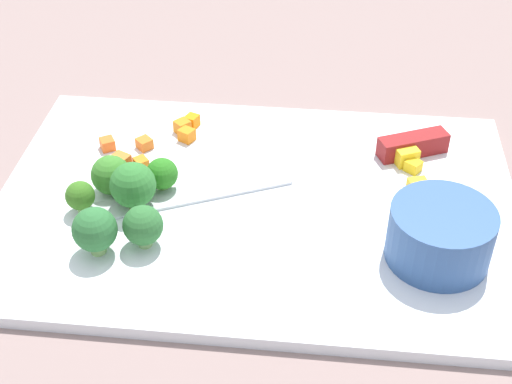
{
  "coord_description": "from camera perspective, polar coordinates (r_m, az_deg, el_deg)",
  "views": [
    {
      "loc": [
        0.06,
        -0.52,
        0.44
      ],
      "look_at": [
        0.0,
        0.0,
        0.02
      ],
      "focal_mm": 50.48,
      "sensor_mm": 36.0,
      "label": 1
    }
  ],
  "objects": [
    {
      "name": "carrot_dice_1",
      "position": [
        0.75,
        -8.84,
        3.82
      ],
      "size": [
        0.02,
        0.02,
        0.01
      ],
      "primitive_type": "cube",
      "rotation": [
        0.0,
        0.0,
        2.37
      ],
      "color": "orange",
      "rests_on": "cutting_board"
    },
    {
      "name": "broccoli_floret_1",
      "position": [
        0.67,
        -13.76,
        -0.32
      ],
      "size": [
        0.03,
        0.03,
        0.03
      ],
      "color": "#91BC6C",
      "rests_on": "cutting_board"
    },
    {
      "name": "pepper_dice_2",
      "position": [
        0.69,
        12.72,
        0.19
      ],
      "size": [
        0.02,
        0.02,
        0.02
      ],
      "primitive_type": "cube",
      "rotation": [
        0.0,
        0.0,
        1.87
      ],
      "color": "yellow",
      "rests_on": "cutting_board"
    },
    {
      "name": "broccoli_floret_2",
      "position": [
        0.69,
        -11.31,
        1.55
      ],
      "size": [
        0.04,
        0.04,
        0.04
      ],
      "color": "#98B45E",
      "rests_on": "cutting_board"
    },
    {
      "name": "carrot_dice_3",
      "position": [
        0.76,
        -11.69,
        3.75
      ],
      "size": [
        0.02,
        0.02,
        0.01
      ],
      "primitive_type": "cube",
      "rotation": [
        0.0,
        0.0,
        2.1
      ],
      "color": "orange",
      "rests_on": "cutting_board"
    },
    {
      "name": "ground_plane",
      "position": [
        0.68,
        0.0,
        -1.44
      ],
      "size": [
        4.0,
        4.0,
        0.0
      ],
      "primitive_type": "plane",
      "color": "gray"
    },
    {
      "name": "broccoli_floret_3",
      "position": [
        0.66,
        -9.72,
        0.5
      ],
      "size": [
        0.04,
        0.04,
        0.05
      ],
      "color": "#95AE57",
      "rests_on": "cutting_board"
    },
    {
      "name": "broccoli_floret_5",
      "position": [
        0.62,
        -8.94,
        -2.67
      ],
      "size": [
        0.04,
        0.04,
        0.04
      ],
      "color": "#8ABA6C",
      "rests_on": "cutting_board"
    },
    {
      "name": "chef_knife",
      "position": [
        0.72,
        6.62,
        2.4
      ],
      "size": [
        0.35,
        0.17,
        0.02
      ],
      "rotation": [
        0.0,
        0.0,
        3.56
      ],
      "color": "silver",
      "rests_on": "cutting_board"
    },
    {
      "name": "broccoli_floret_0",
      "position": [
        0.62,
        -12.65,
        -2.97
      ],
      "size": [
        0.04,
        0.04,
        0.04
      ],
      "color": "#85B463",
      "rests_on": "cutting_board"
    },
    {
      "name": "carrot_dice_2",
      "position": [
        0.77,
        -5.85,
        5.17
      ],
      "size": [
        0.02,
        0.02,
        0.01
      ],
      "primitive_type": "cube",
      "rotation": [
        0.0,
        0.0,
        0.84
      ],
      "color": "orange",
      "rests_on": "cutting_board"
    },
    {
      "name": "cutting_board",
      "position": [
        0.68,
        0.0,
        -1.06
      ],
      "size": [
        0.49,
        0.33,
        0.01
      ],
      "primitive_type": "cube",
      "color": "white",
      "rests_on": "ground_plane"
    },
    {
      "name": "carrot_dice_5",
      "position": [
        0.76,
        -5.51,
        4.53
      ],
      "size": [
        0.02,
        0.02,
        0.01
      ],
      "primitive_type": "cube",
      "rotation": [
        0.0,
        0.0,
        2.65
      ],
      "color": "orange",
      "rests_on": "cutting_board"
    },
    {
      "name": "pepper_dice_0",
      "position": [
        0.73,
        12.35,
        2.02
      ],
      "size": [
        0.02,
        0.02,
        0.01
      ],
      "primitive_type": "cube",
      "rotation": [
        0.0,
        0.0,
        2.49
      ],
      "color": "yellow",
      "rests_on": "cutting_board"
    },
    {
      "name": "carrot_dice_4",
      "position": [
        0.72,
        -10.77,
        2.27
      ],
      "size": [
        0.02,
        0.02,
        0.02
      ],
      "primitive_type": "cube",
      "rotation": [
        0.0,
        0.0,
        2.68
      ],
      "color": "orange",
      "rests_on": "cutting_board"
    },
    {
      "name": "prep_bowl",
      "position": [
        0.62,
        14.39,
        -3.32
      ],
      "size": [
        0.09,
        0.09,
        0.05
      ],
      "primitive_type": "cylinder",
      "color": "#325690",
      "rests_on": "cutting_board"
    },
    {
      "name": "pepper_dice_1",
      "position": [
        0.74,
        11.69,
        2.97
      ],
      "size": [
        0.03,
        0.03,
        0.02
      ],
      "primitive_type": "cube",
      "rotation": [
        0.0,
        0.0,
        1.98
      ],
      "color": "yellow",
      "rests_on": "cutting_board"
    },
    {
      "name": "carrot_dice_6",
      "position": [
        0.78,
        -5.09,
        5.62
      ],
      "size": [
        0.02,
        0.02,
        0.01
      ],
      "primitive_type": "cube",
      "rotation": [
        0.0,
        0.0,
        2.74
      ],
      "color": "orange",
      "rests_on": "cutting_board"
    },
    {
      "name": "broccoli_floret_4",
      "position": [
        0.68,
        -7.46,
        1.41
      ],
      "size": [
        0.03,
        0.03,
        0.03
      ],
      "color": "#85AE57",
      "rests_on": "cutting_board"
    },
    {
      "name": "carrot_dice_0",
      "position": [
        0.72,
        -9.08,
        2.18
      ],
      "size": [
        0.02,
        0.02,
        0.01
      ],
      "primitive_type": "cube",
      "rotation": [
        0.0,
        0.0,
        2.27
      ],
      "color": "orange",
      "rests_on": "cutting_board"
    }
  ]
}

